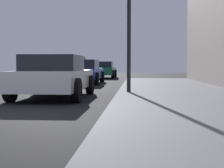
{
  "coord_description": "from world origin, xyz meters",
  "views": [
    {
      "loc": [
        2.56,
        -5.58,
        0.97
      ],
      "look_at": [
        1.98,
        2.5,
        0.51
      ],
      "focal_mm": 52.97,
      "sensor_mm": 36.0,
      "label": 1
    }
  ],
  "objects_px": {
    "street_lamp": "(129,0)",
    "car_green": "(102,70)",
    "car_silver": "(55,76)",
    "car_blue": "(83,71)"
  },
  "relations": [
    {
      "from": "street_lamp",
      "to": "car_green",
      "type": "distance_m",
      "value": 15.64
    },
    {
      "from": "street_lamp",
      "to": "car_blue",
      "type": "bearing_deg",
      "value": 109.71
    },
    {
      "from": "street_lamp",
      "to": "car_green",
      "type": "height_order",
      "value": "street_lamp"
    },
    {
      "from": "street_lamp",
      "to": "car_blue",
      "type": "height_order",
      "value": "street_lamp"
    },
    {
      "from": "car_blue",
      "to": "car_green",
      "type": "bearing_deg",
      "value": 88.2
    },
    {
      "from": "car_green",
      "to": "street_lamp",
      "type": "bearing_deg",
      "value": -81.19
    },
    {
      "from": "car_silver",
      "to": "car_blue",
      "type": "xyz_separation_m",
      "value": [
        -0.4,
        7.76,
        0.0
      ]
    },
    {
      "from": "street_lamp",
      "to": "car_silver",
      "type": "bearing_deg",
      "value": -168.55
    },
    {
      "from": "car_silver",
      "to": "car_green",
      "type": "xyz_separation_m",
      "value": [
        -0.15,
        15.74,
        0.0
      ]
    },
    {
      "from": "street_lamp",
      "to": "car_green",
      "type": "relative_size",
      "value": 0.94
    }
  ]
}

